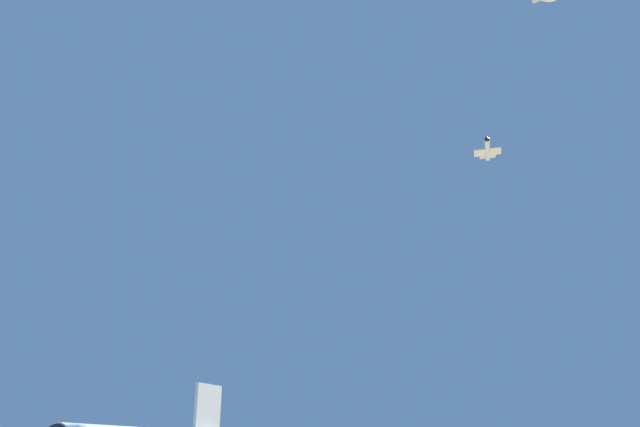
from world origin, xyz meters
TOP-DOWN VIEW (x-y plane):
  - chase_jet_trailing at (-104.97, 12.98)m, footprint 15.00×9.27m

SIDE VIEW (x-z plane):
  - chase_jet_trailing at x=-104.97m, z-range 89.60..93.60m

